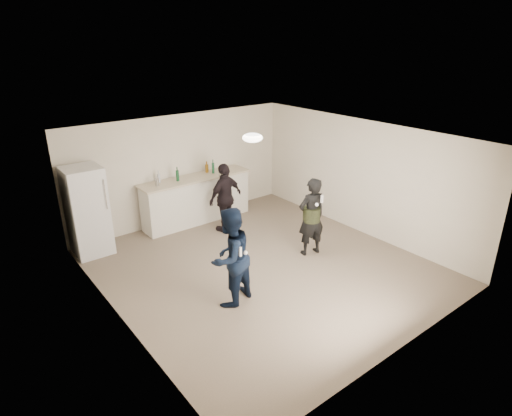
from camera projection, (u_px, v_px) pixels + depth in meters
floor at (262, 267)px, 8.19m from camera, size 6.00×6.00×0.00m
ceiling at (263, 138)px, 7.25m from camera, size 6.00×6.00×0.00m
wall_back at (182, 168)px, 9.91m from camera, size 6.00×0.00×6.00m
wall_front at (408, 274)px, 5.53m from camera, size 6.00×0.00×6.00m
wall_left at (114, 250)px, 6.15m from camera, size 0.00×6.00×6.00m
wall_right at (361, 177)px, 9.30m from camera, size 0.00×6.00×6.00m
counter at (197, 200)px, 10.04m from camera, size 2.60×0.56×1.05m
counter_top at (195, 178)px, 9.83m from camera, size 2.68×0.64×0.04m
fridge at (87, 211)px, 8.41m from camera, size 0.70×0.70×1.80m
fridge_handle at (105, 194)px, 8.15m from camera, size 0.02×0.02×0.60m
ceiling_dome at (252, 138)px, 7.49m from camera, size 0.36×0.36×0.16m
shaker at (157, 182)px, 9.23m from camera, size 0.08×0.08×0.17m
man at (230, 257)px, 6.81m from camera, size 0.95×0.83×1.66m
woman at (311, 217)px, 8.41m from camera, size 0.65×0.49×1.60m
camo_shorts at (311, 214)px, 8.39m from camera, size 0.34×0.34×0.28m
spectator at (225, 198)px, 9.45m from camera, size 0.97×0.54×1.56m
remote_man at (240, 252)px, 6.52m from camera, size 0.04×0.04×0.15m
nunchuk_man at (245, 253)px, 6.64m from camera, size 0.07×0.07×0.07m
remote_woman at (322, 199)px, 8.06m from camera, size 0.04×0.04×0.15m
nunchuk_woman at (317, 205)px, 8.06m from camera, size 0.07×0.07×0.07m
bottle_cluster at (190, 172)px, 9.79m from camera, size 1.38×0.23×0.25m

